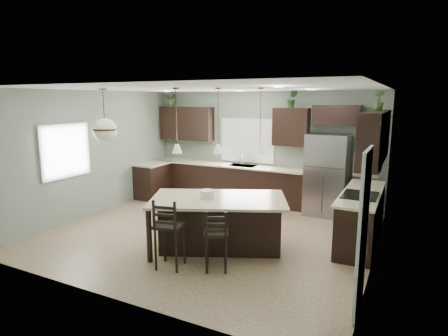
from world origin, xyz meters
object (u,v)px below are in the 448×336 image
Objects in this scene: bar_stool_center at (216,240)px; plant_back_left at (172,99)px; kitchen_island at (218,224)px; bar_stool_left at (170,233)px; serving_dish at (207,194)px; refrigerator at (327,175)px.

bar_stool_center is 5.65m from plant_back_left.
kitchen_island is 1.05m from bar_stool_left.
kitchen_island is at bearing 24.16° from serving_dish.
serving_dish is (-1.43, -2.98, 0.07)m from refrigerator.
refrigerator is at bearing 42.60° from kitchen_island.
bar_stool_center is (0.69, 0.24, -0.07)m from bar_stool_left.
bar_stool_left is 0.73m from bar_stool_center.
plant_back_left is at bearing 176.32° from refrigerator.
plant_back_left reaches higher than refrigerator.
serving_dish is 0.21× the size of bar_stool_left.
bar_stool_left is at bearing 171.94° from bar_stool_center.
bar_stool_center reaches higher than kitchen_island.
plant_back_left is at bearing 111.70° from bar_stool_left.
serving_dish is at bearing -115.59° from refrigerator.
kitchen_island is 5.48× the size of plant_back_left.
plant_back_left reaches higher than serving_dish.
bar_stool_center is (0.54, -0.67, -0.50)m from serving_dish.
bar_stool_center is 2.34× the size of plant_back_left.
bar_stool_center is at bearing -51.14° from serving_dish.
bar_stool_center is at bearing -48.65° from plant_back_left.
serving_dish reaches higher than kitchen_island.
refrigerator reaches higher than bar_stool_left.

